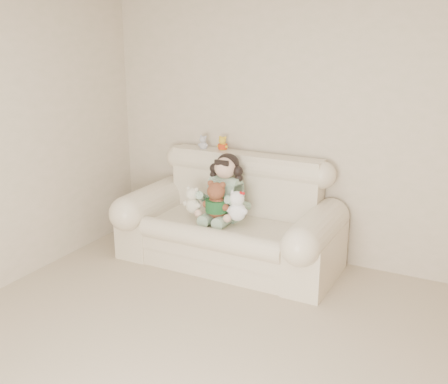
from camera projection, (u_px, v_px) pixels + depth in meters
wall_back at (321, 129)px, 5.02m from camera, size 4.50×0.00×4.50m
sofa at (229, 213)px, 5.14m from camera, size 2.10×0.95×1.03m
seated_child at (226, 186)px, 5.17m from camera, size 0.46×0.53×0.65m
brown_teddy at (217, 196)px, 5.00m from camera, size 0.32×0.29×0.42m
white_cat at (237, 203)px, 4.93m from camera, size 0.24×0.20×0.34m
cream_teddy at (193, 198)px, 5.14m from camera, size 0.22×0.18×0.31m
yellow_mini_bear at (223, 142)px, 5.41m from camera, size 0.13×0.10×0.19m
grey_mini_plush at (203, 141)px, 5.48m from camera, size 0.13×0.11×0.18m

